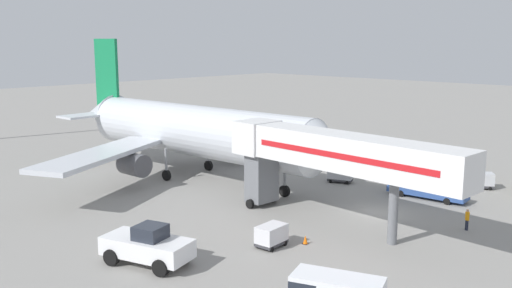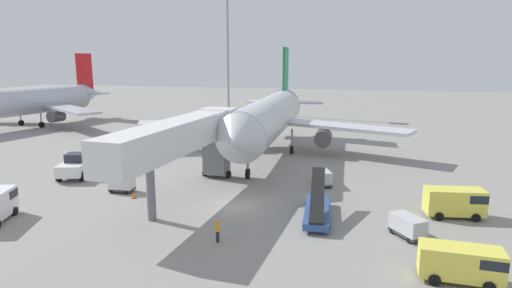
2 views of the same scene
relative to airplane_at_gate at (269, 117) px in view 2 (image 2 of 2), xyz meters
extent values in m
plane|color=gray|center=(2.23, -21.42, -5.00)|extent=(300.00, 300.00, 0.00)
cylinder|color=silver|center=(0.06, -1.19, 0.02)|extent=(6.75, 29.54, 5.32)
cone|color=silver|center=(0.86, -17.56, 0.02)|extent=(5.38, 3.72, 5.21)
cone|color=silver|center=(-0.79, 16.15, 0.42)|extent=(5.31, 5.64, 5.05)
cube|color=#147A47|center=(-0.73, 14.80, 5.34)|extent=(0.57, 4.25, 8.51)
cube|color=silver|center=(2.48, 14.57, 0.69)|extent=(6.53, 3.40, 0.24)
cube|color=silver|center=(-3.90, 14.26, 0.69)|extent=(6.53, 3.40, 0.24)
cube|color=silver|center=(10.13, 1.76, -1.17)|extent=(17.65, 9.66, 0.44)
cube|color=silver|center=(-10.25, 0.76, -1.17)|extent=(17.40, 11.07, 0.44)
cylinder|color=#4C4C51|center=(7.25, 0.70, -2.56)|extent=(2.37, 3.01, 2.23)
cylinder|color=#4C4C51|center=(-7.28, -0.01, -2.56)|extent=(2.37, 3.01, 2.23)
cylinder|color=gray|center=(0.62, -12.60, -3.01)|extent=(0.28, 0.28, 2.88)
cylinder|color=black|center=(0.62, -12.60, -4.45)|extent=(0.40, 1.12, 1.10)
cylinder|color=gray|center=(3.03, 0.72, -3.01)|extent=(0.28, 0.28, 2.88)
cylinder|color=black|center=(3.03, 0.72, -4.45)|extent=(0.40, 1.12, 1.10)
cylinder|color=gray|center=(-3.08, 0.42, -3.01)|extent=(0.28, 0.28, 2.88)
cylinder|color=black|center=(-3.08, 0.42, -4.45)|extent=(0.40, 1.12, 1.10)
cube|color=silver|center=(-3.27, -22.44, 1.07)|extent=(3.88, 19.20, 2.70)
cube|color=red|center=(-4.79, -22.37, 1.07)|extent=(0.78, 16.02, 0.44)
cube|color=silver|center=(-2.80, -12.31, 1.07)|extent=(3.58, 2.96, 2.84)
cube|color=#232833|center=(-2.74, -11.01, 1.32)|extent=(3.31, 0.39, 0.90)
cube|color=slate|center=(-2.83, -12.91, -2.44)|extent=(2.63, 1.92, 4.32)
cylinder|color=black|center=(-4.25, -12.85, -4.60)|extent=(0.34, 0.81, 0.80)
cylinder|color=black|center=(-1.41, -12.98, -4.60)|extent=(0.34, 0.81, 0.80)
cylinder|color=slate|center=(-3.45, -26.26, -2.64)|extent=(0.70, 0.70, 4.72)
cube|color=white|center=(-17.72, -16.62, -3.84)|extent=(4.23, 6.45, 1.22)
cube|color=#232833|center=(-17.64, -16.90, -2.78)|extent=(2.27, 2.25, 0.90)
cylinder|color=black|center=(-15.98, -18.11, -4.45)|extent=(0.70, 1.17, 1.10)
cylinder|color=black|center=(-18.34, -18.83, -4.45)|extent=(0.70, 1.17, 1.10)
cylinder|color=black|center=(-17.11, -14.41, -4.45)|extent=(0.70, 1.17, 1.10)
cylinder|color=black|center=(-19.47, -15.13, -4.45)|extent=(0.70, 1.17, 1.10)
cube|color=#2D4C8E|center=(9.33, -22.49, -4.42)|extent=(2.69, 7.38, 0.55)
cube|color=black|center=(9.33, -22.49, -2.88)|extent=(1.81, 7.33, 2.49)
cylinder|color=black|center=(8.18, -20.44, -4.70)|extent=(0.28, 0.62, 0.60)
cylinder|color=black|center=(10.04, -20.25, -4.70)|extent=(0.28, 0.62, 0.60)
cylinder|color=black|center=(8.62, -24.74, -4.70)|extent=(0.28, 0.62, 0.60)
cylinder|color=black|center=(10.48, -24.55, -4.70)|extent=(0.28, 0.62, 0.60)
cube|color=#E5DB4C|center=(18.54, -30.43, -3.80)|extent=(4.59, 1.94, 1.82)
cube|color=#1E232D|center=(20.08, -30.48, -3.40)|extent=(1.50, 1.88, 0.58)
cylinder|color=black|center=(19.97, -29.60, -4.66)|extent=(0.69, 0.35, 0.68)
cylinder|color=black|center=(19.92, -31.34, -4.66)|extent=(0.69, 0.35, 0.68)
cylinder|color=black|center=(17.15, -29.53, -4.66)|extent=(0.69, 0.35, 0.68)
cylinder|color=black|center=(17.11, -31.26, -4.66)|extent=(0.69, 0.35, 0.68)
cube|color=#E5DB4C|center=(20.08, -19.27, -3.67)|extent=(4.79, 2.64, 2.08)
cube|color=#1E232D|center=(21.60, -19.02, -3.21)|extent=(1.75, 2.16, 0.67)
cylinder|color=black|center=(21.32, -18.13, -4.66)|extent=(0.73, 0.45, 0.68)
cylinder|color=black|center=(21.62, -19.95, -4.66)|extent=(0.73, 0.45, 0.68)
cylinder|color=black|center=(18.54, -18.59, -4.66)|extent=(0.73, 0.45, 0.68)
cylinder|color=black|center=(18.84, -20.41, -4.66)|extent=(0.73, 0.45, 0.68)
cube|color=#1E232D|center=(-15.94, -28.46, -3.20)|extent=(2.41, 2.11, 0.67)
cylinder|color=black|center=(-14.99, -28.26, -4.66)|extent=(0.57, 0.76, 0.68)
cube|color=#38383D|center=(16.12, -24.51, -4.71)|extent=(2.67, 2.93, 0.22)
cube|color=silver|center=(16.12, -24.51, -4.01)|extent=(2.67, 2.93, 1.18)
cylinder|color=black|center=(15.06, -24.14, -4.82)|extent=(0.31, 0.36, 0.36)
cylinder|color=black|center=(16.07, -23.39, -4.82)|extent=(0.31, 0.36, 0.36)
cylinder|color=black|center=(16.17, -25.62, -4.82)|extent=(0.31, 0.36, 0.36)
cylinder|color=black|center=(17.17, -24.87, -4.82)|extent=(0.31, 0.36, 0.36)
cube|color=#38383D|center=(-9.85, -20.39, -4.71)|extent=(2.33, 1.57, 0.22)
cube|color=silver|center=(-9.85, -20.39, -4.01)|extent=(2.33, 1.57, 1.18)
cylinder|color=black|center=(-9.12, -19.68, -4.82)|extent=(0.37, 0.15, 0.36)
cylinder|color=black|center=(-9.02, -20.96, -4.82)|extent=(0.37, 0.15, 0.36)
cylinder|color=black|center=(-10.67, -19.81, -4.82)|extent=(0.37, 0.15, 0.36)
cylinder|color=black|center=(-10.57, -21.09, -4.82)|extent=(0.37, 0.15, 0.36)
cube|color=#38383D|center=(8.75, -13.16, -4.71)|extent=(2.16, 2.77, 0.22)
cube|color=silver|center=(8.75, -13.16, -4.02)|extent=(2.16, 2.77, 1.16)
cylinder|color=black|center=(7.86, -12.59, -4.82)|extent=(0.24, 0.38, 0.36)
cylinder|color=black|center=(9.02, -12.13, -4.82)|extent=(0.24, 0.38, 0.36)
cylinder|color=black|center=(8.49, -14.18, -4.82)|extent=(0.24, 0.38, 0.36)
cylinder|color=black|center=(9.64, -13.73, -4.82)|extent=(0.24, 0.38, 0.36)
cylinder|color=#1E2333|center=(3.11, -28.90, -4.59)|extent=(0.28, 0.28, 0.81)
cylinder|color=orange|center=(3.11, -28.90, -3.87)|extent=(0.37, 0.37, 0.64)
sphere|color=tan|center=(3.11, -28.90, -3.42)|extent=(0.22, 0.22, 0.22)
cube|color=black|center=(-17.07, -11.68, -4.99)|extent=(0.37, 0.37, 0.03)
cone|color=orange|center=(-17.07, -11.68, -4.70)|extent=(0.31, 0.31, 0.54)
cube|color=black|center=(-7.76, -21.78, -4.99)|extent=(0.41, 0.41, 0.03)
cone|color=orange|center=(-7.76, -21.78, -4.67)|extent=(0.35, 0.35, 0.60)
cylinder|color=#B7BCC6|center=(-49.69, 9.69, -0.13)|extent=(10.11, 28.99, 5.01)
cone|color=#B7BCC6|center=(-46.62, 26.32, 0.25)|extent=(5.64, 6.04, 4.76)
cube|color=red|center=(-46.86, 25.03, 4.88)|extent=(1.10, 4.13, 8.02)
cube|color=#B7BCC6|center=(-43.97, 24.11, 0.50)|extent=(6.46, 4.05, 0.24)
cube|color=#B7BCC6|center=(-49.89, 25.21, 0.50)|extent=(6.46, 4.05, 0.24)
cube|color=#B7BCC6|center=(-39.23, 10.30, -1.26)|extent=(16.86, 12.80, 0.44)
cylinder|color=#4C4C51|center=(-42.30, 9.90, -2.55)|extent=(2.50, 2.99, 2.05)
cylinder|color=#4C4C51|center=(-56.52, 12.52, -2.55)|extent=(2.50, 2.99, 2.05)
cylinder|color=gray|center=(-46.55, 10.86, -3.04)|extent=(0.28, 0.28, 2.82)
cylinder|color=black|center=(-46.55, 10.86, -4.45)|extent=(0.54, 1.15, 1.10)
cylinder|color=gray|center=(-52.21, 11.90, -3.04)|extent=(0.28, 0.28, 2.82)
cylinder|color=black|center=(-52.21, 11.90, -4.45)|extent=(0.54, 1.15, 1.10)
cylinder|color=#93969B|center=(-20.12, 42.54, 10.69)|extent=(0.56, 0.56, 31.38)
camera|label=1|loc=(-38.01, -45.67, 9.32)|focal=39.52mm
camera|label=2|loc=(13.05, -55.53, 7.71)|focal=29.99mm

